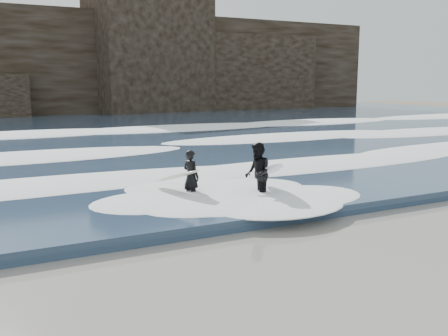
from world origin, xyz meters
The scene contains 8 objects.
ground centered at (0.00, 0.00, 0.00)m, with size 120.00×120.00×0.00m, color olive.
sea centered at (0.00, 29.00, 0.15)m, with size 90.00×52.00×0.30m, color navy.
headland centered at (0.00, 46.00, 5.00)m, with size 70.00×9.00×10.00m, color black.
foam_near centered at (0.00, 9.00, 0.40)m, with size 60.00×3.20×0.20m, color white.
foam_mid centered at (0.00, 16.00, 0.42)m, with size 60.00×4.00×0.24m, color white.
foam_far centered at (0.00, 25.00, 0.45)m, with size 60.00×4.80×0.30m, color white.
surfer_left centered at (-2.49, 6.19, 0.75)m, with size 1.21×1.93×1.49m.
surfer_right centered at (-0.78, 5.18, 0.87)m, with size 1.37×1.86×1.72m.
Camera 1 is at (-7.77, -6.47, 3.37)m, focal length 40.00 mm.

